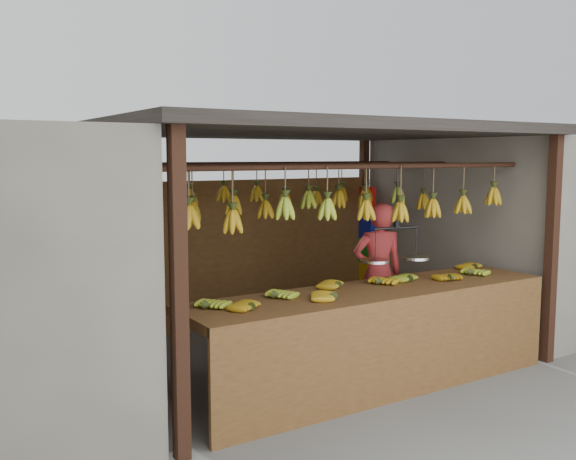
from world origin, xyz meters
TOP-DOWN VIEW (x-y plane):
  - ground at (0.00, 0.00)m, footprint 80.00×80.00m
  - stall at (0.00, 0.33)m, footprint 4.30×3.30m
  - neighbor_right at (3.60, 0.00)m, footprint 3.00×3.00m
  - counter at (0.02, -1.23)m, footprint 3.62×0.83m
  - hanging_bananas at (0.00, 0.00)m, footprint 3.55×2.25m
  - balance_scale at (0.38, -1.00)m, footprint 0.71×0.33m
  - vendor at (0.96, -0.06)m, footprint 0.67×0.56m
  - bag_bundles at (1.94, 1.35)m, footprint 0.08×0.26m

SIDE VIEW (x-z plane):
  - ground at x=0.00m, z-range 0.00..0.00m
  - counter at x=0.02m, z-range 0.23..1.19m
  - vendor at x=0.96m, z-range 0.00..1.58m
  - bag_bundles at x=1.94m, z-range 0.31..1.65m
  - neighbor_right at x=3.60m, z-range 0.00..2.30m
  - balance_scale at x=0.38m, z-range 0.73..1.62m
  - hanging_bananas at x=0.00m, z-range 1.41..1.81m
  - stall at x=0.00m, z-range 0.77..3.17m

